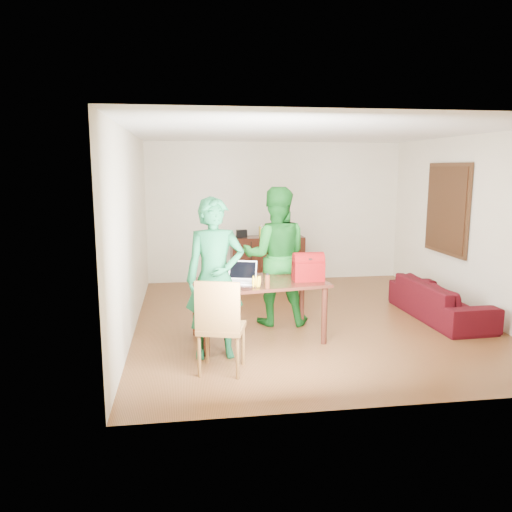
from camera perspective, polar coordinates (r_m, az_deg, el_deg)
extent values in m
cube|color=#4C2E13|center=(7.47, 6.05, -7.63)|extent=(5.00, 5.50, 0.10)
cube|color=white|center=(7.14, 6.48, 14.32)|extent=(5.00, 5.50, 0.10)
cube|color=beige|center=(9.89, 2.20, 5.05)|extent=(5.00, 0.10, 2.70)
cube|color=beige|center=(4.54, 15.09, -1.22)|extent=(5.00, 0.10, 2.70)
cube|color=beige|center=(6.98, -14.47, 2.65)|extent=(0.10, 5.50, 2.70)
cube|color=beige|center=(8.19, 23.84, 3.16)|extent=(0.10, 5.50, 2.70)
cube|color=#3F2614|center=(8.72, 21.00, 5.04)|extent=(0.04, 1.28, 1.48)
cube|color=#452314|center=(8.71, 20.83, 5.05)|extent=(0.01, 1.18, 1.36)
cube|color=black|center=(9.69, 1.31, -0.42)|extent=(1.40, 0.45, 0.90)
cube|color=black|center=(9.54, -1.65, 2.57)|extent=(0.20, 0.14, 0.14)
cube|color=#B3B5BE|center=(9.70, 3.95, 2.67)|extent=(0.24, 0.22, 0.14)
ellipsoid|color=#191DA3|center=(9.68, 3.95, 3.30)|extent=(0.14, 0.14, 0.07)
cube|color=black|center=(6.39, 0.26, -3.04)|extent=(1.79, 1.17, 0.04)
cylinder|color=black|center=(5.96, -5.70, -7.97)|extent=(0.07, 0.07, 0.74)
cylinder|color=black|center=(6.40, 7.81, -6.76)|extent=(0.07, 0.07, 0.74)
cylinder|color=black|center=(6.70, -6.95, -5.97)|extent=(0.07, 0.07, 0.74)
cylinder|color=black|center=(7.09, 5.23, -5.04)|extent=(0.07, 0.07, 0.74)
cube|color=brown|center=(5.49, -3.95, -8.22)|extent=(0.58, 0.57, 0.05)
cube|color=brown|center=(5.21, -4.44, -5.86)|extent=(0.47, 0.16, 0.54)
imported|color=#12532E|center=(5.81, -4.71, -2.58)|extent=(0.71, 0.48, 1.89)
imported|color=#145C1A|center=(7.06, 2.25, -0.02)|extent=(1.06, 0.88, 1.95)
cube|color=white|center=(6.27, -1.80, -3.01)|extent=(0.42, 0.35, 0.02)
cube|color=black|center=(6.25, -1.80, -1.83)|extent=(0.38, 0.19, 0.23)
cylinder|color=#532512|center=(5.99, 1.30, -2.83)|extent=(0.08, 0.08, 0.18)
cube|color=maroon|center=(6.42, 5.99, -1.54)|extent=(0.39, 0.23, 0.29)
imported|color=#400816|center=(7.92, 20.29, -4.72)|extent=(0.81, 1.92, 0.55)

